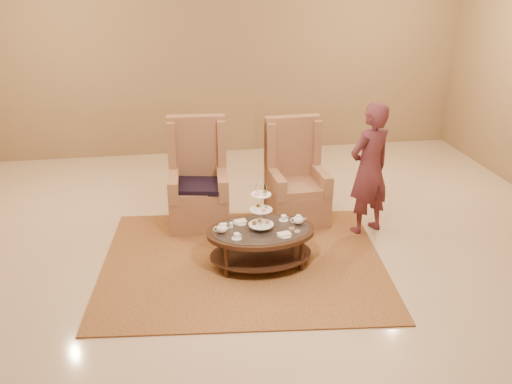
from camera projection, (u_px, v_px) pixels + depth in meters
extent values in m
plane|color=beige|center=(263.00, 265.00, 6.15)|extent=(8.00, 8.00, 0.00)
cube|color=silver|center=(263.00, 265.00, 6.15)|extent=(8.00, 8.00, 0.02)
cube|color=#987853|center=(221.00, 47.00, 9.13)|extent=(8.00, 0.04, 3.50)
cube|color=#A06F38|center=(243.00, 262.00, 6.20)|extent=(3.25, 2.81, 0.02)
cylinder|color=black|center=(227.00, 262.00, 5.83)|extent=(0.05, 0.05, 0.38)
cylinder|color=black|center=(302.00, 256.00, 5.96)|extent=(0.05, 0.05, 0.38)
cylinder|color=black|center=(222.00, 244.00, 6.20)|extent=(0.05, 0.05, 0.38)
cylinder|color=black|center=(292.00, 238.00, 6.33)|extent=(0.05, 0.05, 0.38)
cylinder|color=silver|center=(261.00, 209.00, 5.90)|extent=(0.01, 0.01, 0.47)
torus|color=silver|center=(261.00, 188.00, 5.81)|extent=(0.12, 0.01, 0.12)
cylinder|color=white|center=(261.00, 224.00, 5.97)|extent=(0.27, 0.27, 0.01)
cylinder|color=white|center=(261.00, 210.00, 5.90)|extent=(0.24, 0.24, 0.01)
cylinder|color=white|center=(261.00, 194.00, 5.84)|extent=(0.21, 0.21, 0.01)
cylinder|color=#D16B6D|center=(268.00, 222.00, 5.97)|extent=(0.04, 0.04, 0.03)
cylinder|color=tan|center=(260.00, 220.00, 6.02)|extent=(0.04, 0.04, 0.03)
cylinder|color=brown|center=(254.00, 223.00, 5.95)|extent=(0.04, 0.04, 0.03)
cylinder|color=white|center=(262.00, 226.00, 5.89)|extent=(0.04, 0.04, 0.03)
ellipsoid|color=tan|center=(267.00, 207.00, 5.92)|extent=(0.04, 0.04, 0.03)
ellipsoid|color=brown|center=(258.00, 206.00, 5.95)|extent=(0.04, 0.04, 0.03)
ellipsoid|color=white|center=(255.00, 209.00, 5.87)|extent=(0.04, 0.04, 0.03)
ellipsoid|color=#D16B6D|center=(264.00, 210.00, 5.84)|extent=(0.04, 0.04, 0.03)
cube|color=brown|center=(265.00, 192.00, 5.87)|extent=(0.04, 0.03, 0.02)
cube|color=white|center=(257.00, 192.00, 5.87)|extent=(0.04, 0.03, 0.02)
cube|color=#D16B6D|center=(257.00, 195.00, 5.79)|extent=(0.04, 0.03, 0.02)
cube|color=tan|center=(265.00, 195.00, 5.79)|extent=(0.04, 0.03, 0.02)
ellipsoid|color=white|center=(222.00, 229.00, 5.88)|extent=(0.12, 0.12, 0.09)
cylinder|color=white|center=(222.00, 224.00, 5.86)|extent=(0.05, 0.05, 0.01)
sphere|color=white|center=(222.00, 223.00, 5.86)|extent=(0.02, 0.02, 0.02)
cone|color=white|center=(229.00, 228.00, 5.89)|extent=(0.07, 0.02, 0.05)
torus|color=white|center=(216.00, 229.00, 5.87)|extent=(0.06, 0.01, 0.06)
ellipsoid|color=white|center=(298.00, 220.00, 6.08)|extent=(0.12, 0.12, 0.09)
cylinder|color=white|center=(298.00, 216.00, 6.06)|extent=(0.05, 0.05, 0.01)
sphere|color=white|center=(299.00, 215.00, 6.06)|extent=(0.02, 0.02, 0.02)
cone|color=white|center=(305.00, 219.00, 6.09)|extent=(0.07, 0.02, 0.05)
torus|color=white|center=(293.00, 220.00, 6.07)|extent=(0.06, 0.01, 0.06)
cylinder|color=white|center=(237.00, 238.00, 5.78)|extent=(0.11, 0.11, 0.01)
cylinder|color=white|center=(237.00, 236.00, 5.77)|extent=(0.06, 0.06, 0.05)
torus|color=white|center=(240.00, 235.00, 5.78)|extent=(0.03, 0.01, 0.03)
cylinder|color=white|center=(284.00, 220.00, 6.19)|extent=(0.11, 0.11, 0.01)
cylinder|color=white|center=(284.00, 218.00, 6.18)|extent=(0.06, 0.06, 0.05)
torus|color=white|center=(287.00, 217.00, 6.18)|extent=(0.03, 0.01, 0.03)
cylinder|color=white|center=(240.00, 223.00, 6.13)|extent=(0.15, 0.15, 0.01)
cube|color=beige|center=(240.00, 222.00, 6.12)|extent=(0.15, 0.12, 0.02)
cylinder|color=white|center=(284.00, 235.00, 5.85)|extent=(0.15, 0.15, 0.01)
cube|color=beige|center=(284.00, 234.00, 5.84)|extent=(0.15, 0.12, 0.02)
cylinder|color=white|center=(231.00, 225.00, 6.01)|extent=(0.04, 0.04, 0.06)
cylinder|color=white|center=(297.00, 231.00, 5.92)|extent=(0.05, 0.05, 0.01)
cylinder|color=#D16B6D|center=(297.00, 230.00, 5.92)|extent=(0.04, 0.04, 0.01)
cylinder|color=white|center=(292.00, 228.00, 6.00)|extent=(0.05, 0.05, 0.01)
cylinder|color=brown|center=(292.00, 227.00, 5.99)|extent=(0.04, 0.04, 0.01)
cylinder|color=white|center=(225.00, 224.00, 6.08)|extent=(0.05, 0.05, 0.01)
cylinder|color=white|center=(225.00, 223.00, 6.08)|extent=(0.04, 0.04, 0.01)
cube|color=#A06C4B|center=(199.00, 209.00, 7.02)|extent=(0.75, 0.75, 0.42)
cube|color=#A06C4B|center=(198.00, 190.00, 6.87)|extent=(0.63, 0.63, 0.10)
cube|color=#A06C4B|center=(198.00, 167.00, 7.12)|extent=(0.71, 0.18, 1.31)
cube|color=#A06C4B|center=(172.00, 145.00, 6.93)|extent=(0.11, 0.23, 0.61)
cube|color=#A06C4B|center=(221.00, 144.00, 6.99)|extent=(0.11, 0.23, 0.61)
cube|color=#A06C4B|center=(174.00, 185.00, 6.81)|extent=(0.16, 0.64, 0.26)
cube|color=#A06C4B|center=(223.00, 183.00, 6.87)|extent=(0.16, 0.64, 0.26)
cube|color=black|center=(198.00, 186.00, 6.81)|extent=(0.64, 0.60, 0.06)
cube|color=#A06C4B|center=(297.00, 205.00, 7.13)|extent=(0.72, 0.72, 0.41)
cube|color=#A06C4B|center=(298.00, 188.00, 6.99)|extent=(0.61, 0.61, 0.10)
cube|color=#A06C4B|center=(291.00, 165.00, 7.23)|extent=(0.69, 0.17, 1.27)
cube|color=#A06C4B|center=(270.00, 145.00, 7.02)|extent=(0.11, 0.22, 0.59)
cube|color=#A06C4B|center=(315.00, 142.00, 7.14)|extent=(0.11, 0.22, 0.59)
cube|color=#A06C4B|center=(276.00, 183.00, 6.91)|extent=(0.15, 0.62, 0.25)
cube|color=#A06C4B|center=(321.00, 180.00, 7.02)|extent=(0.15, 0.62, 0.25)
imported|color=#58262D|center=(369.00, 169.00, 6.63)|extent=(0.68, 0.58, 1.59)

